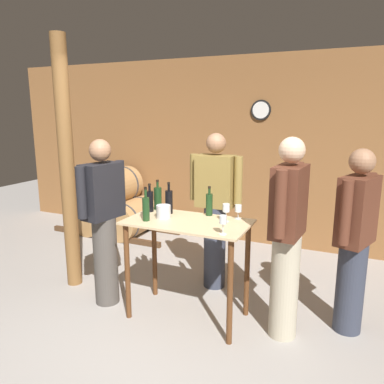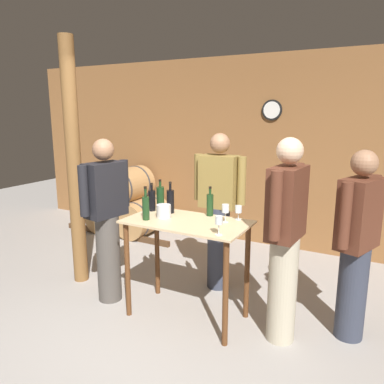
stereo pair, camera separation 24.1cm
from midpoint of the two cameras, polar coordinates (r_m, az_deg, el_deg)
name	(u,v)px [view 1 (the left image)]	position (r m, az deg, el deg)	size (l,w,h in m)	color
ground_plane	(154,344)	(3.45, -8.02, -21.94)	(14.00, 14.00, 0.00)	#9E9993
back_wall	(250,152)	(5.49, 7.62, 6.07)	(8.40, 0.08, 2.70)	brown
barrel_rack	(115,207)	(6.13, -12.70, -2.21)	(1.97, 0.80, 1.06)	#4C331E
tasting_table	(188,242)	(3.47, -2.69, -7.60)	(1.13, 0.62, 0.95)	#D1B284
wooden_post	(67,166)	(4.27, -20.09, 3.69)	(0.16, 0.16, 2.70)	brown
wine_bottle_far_left	(150,201)	(3.74, -8.30, -1.32)	(0.07, 0.07, 0.28)	black
wine_bottle_left	(158,198)	(3.81, -7.05, -0.89)	(0.08, 0.08, 0.30)	#193819
wine_bottle_center	(146,208)	(3.43, -9.04, -2.43)	(0.06, 0.06, 0.31)	#193819
wine_bottle_right	(169,201)	(3.65, -5.42, -1.41)	(0.07, 0.07, 0.31)	black
wine_bottle_far_right	(209,204)	(3.56, 0.70, -1.82)	(0.07, 0.07, 0.28)	#193819
wine_glass_near_left	(226,209)	(3.36, 3.19, -2.55)	(0.06, 0.06, 0.17)	silver
wine_glass_near_center	(238,209)	(3.47, 5.09, -2.60)	(0.06, 0.06, 0.13)	silver
wine_glass_near_right	(223,220)	(3.01, 2.47, -4.38)	(0.06, 0.06, 0.16)	silver
ice_bucket	(163,212)	(3.51, -6.34, -3.01)	(0.14, 0.14, 0.12)	silver
person_host	(287,235)	(3.19, 12.21, -6.50)	(0.25, 0.59, 1.73)	#B7AD93
person_visitor_with_scarf	(104,219)	(3.82, -15.10, -4.08)	(0.29, 0.58, 1.67)	#4C4742
person_visitor_bearded	(355,239)	(3.46, 21.74, -6.65)	(0.34, 0.56, 1.63)	#333847
person_visitor_near_door	(215,208)	(4.04, 1.85, -2.46)	(0.59, 0.24, 1.71)	#333847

